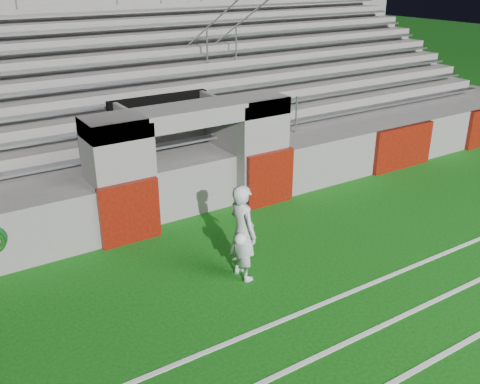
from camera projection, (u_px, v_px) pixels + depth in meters
ground at (283, 280)px, 10.03m from camera, size 90.00×90.00×0.00m
stadium_structure at (120, 112)px, 15.61m from camera, size 26.00×8.48×5.42m
goalkeeper_with_ball at (243, 233)px, 9.77m from camera, size 0.59×0.77×1.86m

